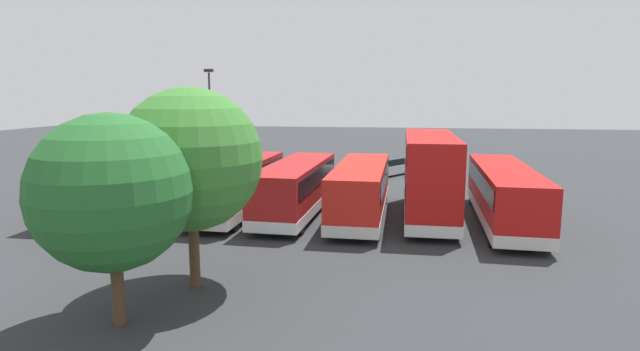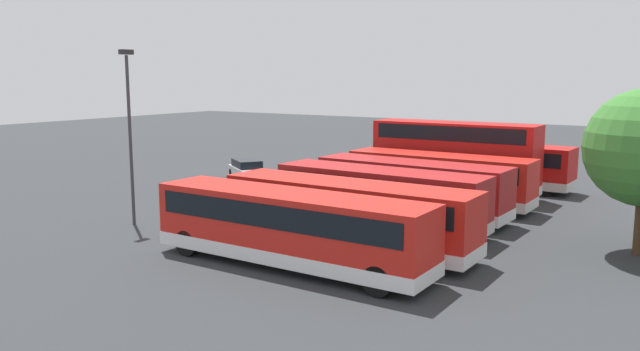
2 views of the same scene
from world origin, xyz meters
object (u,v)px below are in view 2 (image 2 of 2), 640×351
(bus_single_deck_near_end, at_px, (481,163))
(waste_bin_yellow, at_px, (291,183))
(bus_single_deck_third, at_px, (439,178))
(lamp_post_tall, at_px, (130,125))
(bus_single_deck_seventh, at_px, (290,226))
(bus_single_deck_fifth, at_px, (380,197))
(bus_single_deck_sixth, at_px, (347,213))
(bus_double_decker_second, at_px, (454,156))
(car_hatchback_silver, at_px, (248,170))
(bus_single_deck_fourth, at_px, (412,187))

(bus_single_deck_near_end, relative_size, waste_bin_yellow, 12.65)
(bus_single_deck_third, distance_m, lamp_post_tall, 17.23)
(bus_single_deck_third, relative_size, bus_single_deck_seventh, 0.90)
(bus_single_deck_fifth, height_order, waste_bin_yellow, bus_single_deck_fifth)
(bus_single_deck_sixth, height_order, bus_single_deck_seventh, same)
(lamp_post_tall, distance_m, waste_bin_yellow, 12.88)
(lamp_post_tall, bearing_deg, bus_single_deck_fifth, 117.88)
(bus_single_deck_near_end, bearing_deg, bus_single_deck_sixth, 1.38)
(bus_double_decker_second, xyz_separation_m, lamp_post_tall, (16.38, -10.58, 2.58))
(bus_single_deck_third, bearing_deg, waste_bin_yellow, -85.72)
(bus_single_deck_fifth, height_order, bus_single_deck_sixth, same)
(bus_single_deck_seventh, height_order, waste_bin_yellow, bus_single_deck_seventh)
(bus_single_deck_sixth, xyz_separation_m, car_hatchback_silver, (-12.10, -15.48, -0.92))
(car_hatchback_silver, bearing_deg, bus_double_decker_second, 99.86)
(bus_single_deck_fourth, relative_size, waste_bin_yellow, 11.02)
(bus_single_deck_third, height_order, bus_single_deck_seventh, same)
(bus_double_decker_second, relative_size, bus_single_deck_third, 0.96)
(bus_single_deck_third, bearing_deg, bus_single_deck_near_end, -179.33)
(bus_double_decker_second, height_order, bus_single_deck_seventh, bus_double_decker_second)
(bus_double_decker_second, distance_m, car_hatchback_silver, 14.93)
(bus_single_deck_fifth, bearing_deg, bus_single_deck_seventh, -0.99)
(car_hatchback_silver, bearing_deg, bus_single_deck_seventh, 43.93)
(bus_single_deck_third, bearing_deg, car_hatchback_silver, -94.17)
(bus_single_deck_seventh, bearing_deg, waste_bin_yellow, -144.50)
(bus_single_deck_sixth, distance_m, car_hatchback_silver, 19.67)
(bus_double_decker_second, xyz_separation_m, bus_single_deck_fourth, (7.24, 0.43, -0.83))
(bus_single_deck_third, xyz_separation_m, bus_single_deck_fifth, (6.98, -0.19, -0.00))
(bus_single_deck_seventh, distance_m, waste_bin_yellow, 16.64)
(bus_single_deck_third, relative_size, car_hatchback_silver, 2.36)
(bus_single_deck_fourth, bearing_deg, bus_single_deck_third, 178.82)
(bus_single_deck_near_end, xyz_separation_m, bus_single_deck_sixth, (18.46, 0.45, -0.00))
(bus_double_decker_second, distance_m, bus_single_deck_fifth, 10.66)
(bus_double_decker_second, relative_size, bus_single_deck_sixth, 0.90)
(lamp_post_tall, bearing_deg, car_hatchback_silver, -163.77)
(bus_single_deck_seventh, bearing_deg, bus_single_deck_third, 178.72)
(bus_single_deck_near_end, bearing_deg, bus_single_deck_fifth, -0.42)
(bus_single_deck_fifth, bearing_deg, bus_single_deck_third, 178.42)
(waste_bin_yellow, bearing_deg, lamp_post_tall, -5.38)
(bus_single_deck_seventh, bearing_deg, bus_double_decker_second, -179.39)
(bus_single_deck_seventh, relative_size, waste_bin_yellow, 12.45)
(bus_single_deck_fifth, relative_size, lamp_post_tall, 1.23)
(bus_single_deck_near_end, height_order, car_hatchback_silver, bus_single_deck_near_end)
(bus_single_deck_sixth, height_order, waste_bin_yellow, bus_single_deck_sixth)
(bus_single_deck_sixth, relative_size, lamp_post_tall, 1.32)
(bus_single_deck_near_end, distance_m, lamp_post_tall, 23.26)
(bus_single_deck_fourth, xyz_separation_m, waste_bin_yellow, (-2.85, -9.88, -1.14))
(bus_double_decker_second, height_order, bus_single_deck_fifth, bus_double_decker_second)
(bus_single_deck_seventh, bearing_deg, bus_single_deck_sixth, 168.27)
(bus_single_deck_seventh, height_order, lamp_post_tall, lamp_post_tall)
(bus_single_deck_near_end, xyz_separation_m, bus_single_deck_seventh, (21.72, -0.23, -0.00))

